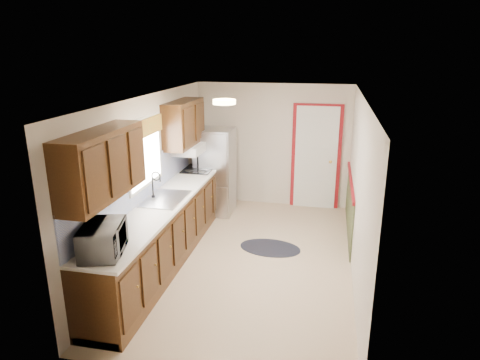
% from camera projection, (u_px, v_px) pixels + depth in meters
% --- Properties ---
extents(room_shell, '(3.20, 5.20, 2.52)m').
position_uv_depth(room_shell, '(249.00, 183.00, 6.06)').
color(room_shell, '#CDB190').
rests_on(room_shell, ground).
extents(kitchen_run, '(0.63, 4.00, 2.20)m').
position_uv_depth(kitchen_run, '(161.00, 210.00, 6.15)').
color(kitchen_run, '#371E0C').
rests_on(kitchen_run, ground).
extents(back_wall_trim, '(1.12, 2.30, 2.08)m').
position_uv_depth(back_wall_trim, '(323.00, 167.00, 8.02)').
color(back_wall_trim, maroon).
rests_on(back_wall_trim, ground).
extents(ceiling_fixture, '(0.30, 0.30, 0.06)m').
position_uv_depth(ceiling_fixture, '(224.00, 102.00, 5.59)').
color(ceiling_fixture, '#FFD88C').
rests_on(ceiling_fixture, room_shell).
extents(microwave, '(0.47, 0.66, 0.40)m').
position_uv_depth(microwave, '(103.00, 236.00, 4.49)').
color(microwave, white).
rests_on(microwave, kitchen_run).
extents(refrigerator, '(0.68, 0.68, 1.62)m').
position_uv_depth(refrigerator, '(215.00, 172.00, 8.03)').
color(refrigerator, '#B7B7BC').
rests_on(refrigerator, ground).
extents(rug, '(1.02, 0.71, 0.01)m').
position_uv_depth(rug, '(270.00, 248.00, 6.77)').
color(rug, black).
rests_on(rug, ground).
extents(cooktop, '(0.51, 0.61, 0.02)m').
position_uv_depth(cooktop, '(198.00, 169.00, 7.68)').
color(cooktop, black).
rests_on(cooktop, kitchen_run).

